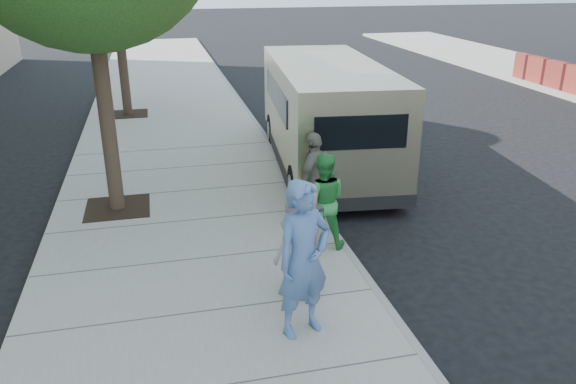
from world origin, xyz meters
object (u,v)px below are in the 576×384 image
Objects in this scene: van at (325,113)px; person_green_shirt at (323,201)px; parking_meter at (314,231)px; person_striped_polo at (314,178)px; person_officer at (304,260)px; person_gray_shirt at (301,239)px.

van is 4.27× the size of person_green_shirt.
parking_meter is 0.79× the size of person_green_shirt.
person_green_shirt is 0.96× the size of person_striped_polo.
person_striped_polo is at bearing 52.57° from person_officer.
van is 6.75m from person_officer.
person_striped_polo is (0.63, 2.20, -0.08)m from parking_meter.
person_officer reaches higher than person_striped_polo.
van is 3.38× the size of person_officer.
person_officer reaches higher than person_green_shirt.
person_gray_shirt is 2.40m from person_striped_polo.
person_gray_shirt reaches higher than person_green_shirt.
person_gray_shirt is (-0.69, -1.31, 0.04)m from person_green_shirt.
person_striped_polo reaches higher than parking_meter.
person_officer is 1.21× the size of person_striped_polo.
parking_meter is 1.36m from person_green_shirt.
person_gray_shirt is at bearing -161.18° from parking_meter.
person_green_shirt is 0.96× the size of person_gray_shirt.
person_officer is 3.32m from person_striped_polo.
person_officer is at bearing -103.49° from van.
parking_meter is 0.75× the size of person_striped_polo.
person_striped_polo is at bearing -104.46° from van.
person_striped_polo is at bearing -137.06° from person_gray_shirt.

